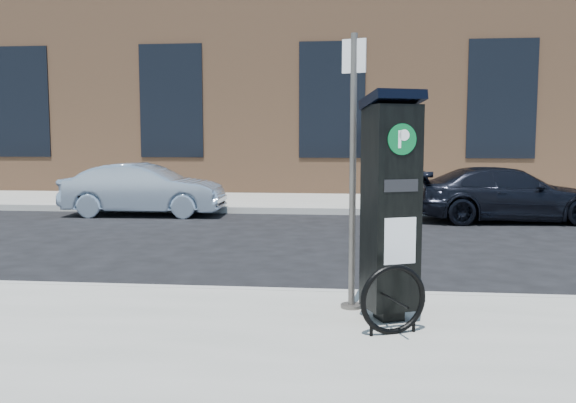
# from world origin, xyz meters

# --- Properties ---
(ground) EXTENTS (120.00, 120.00, 0.00)m
(ground) POSITION_xyz_m (0.00, 0.00, 0.00)
(ground) COLOR black
(ground) RESTS_ON ground
(sidewalk_far) EXTENTS (60.00, 12.00, 0.15)m
(sidewalk_far) POSITION_xyz_m (0.00, 14.00, 0.07)
(sidewalk_far) COLOR gray
(sidewalk_far) RESTS_ON ground
(curb_near) EXTENTS (60.00, 0.12, 0.16)m
(curb_near) POSITION_xyz_m (0.00, -0.02, 0.07)
(curb_near) COLOR #9E9B93
(curb_near) RESTS_ON ground
(curb_far) EXTENTS (60.00, 0.12, 0.16)m
(curb_far) POSITION_xyz_m (0.00, 8.02, 0.07)
(curb_far) COLOR #9E9B93
(curb_far) RESTS_ON ground
(building) EXTENTS (28.00, 10.05, 8.25)m
(building) POSITION_xyz_m (-0.00, 17.00, 4.15)
(building) COLOR #8B5F3F
(building) RESTS_ON ground
(parking_kiosk) EXTENTS (0.62, 0.59, 2.13)m
(parking_kiosk) POSITION_xyz_m (0.98, -1.04, 1.24)
(parking_kiosk) COLOR black
(parking_kiosk) RESTS_ON sidewalk_near
(sign_pole) EXTENTS (0.23, 0.22, 2.71)m
(sign_pole) POSITION_xyz_m (0.62, -0.69, 1.49)
(sign_pole) COLOR #4C4743
(sign_pole) RESTS_ON sidewalk_near
(bike_rack) EXTENTS (0.59, 0.29, 0.62)m
(bike_rack) POSITION_xyz_m (0.98, -1.48, 0.45)
(bike_rack) COLOR black
(bike_rack) RESTS_ON sidewalk_near
(car_silver) EXTENTS (3.84, 1.47, 1.25)m
(car_silver) POSITION_xyz_m (-4.33, 7.40, 0.62)
(car_silver) COLOR #98ABC1
(car_silver) RESTS_ON ground
(car_dark) EXTENTS (4.28, 2.02, 1.21)m
(car_dark) POSITION_xyz_m (4.06, 7.18, 0.60)
(car_dark) COLOR black
(car_dark) RESTS_ON ground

